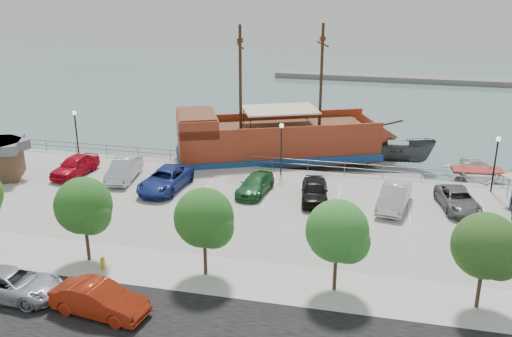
# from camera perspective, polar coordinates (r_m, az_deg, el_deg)

# --- Properties ---
(ground) EXTENTS (160.00, 160.00, 0.00)m
(ground) POSITION_cam_1_polar(r_m,az_deg,el_deg) (40.60, 0.73, -5.02)
(ground) COLOR #4D6B67
(sidewalk) EXTENTS (100.00, 4.00, 0.05)m
(sidewalk) POSITION_cam_1_polar(r_m,az_deg,el_deg) (31.52, -3.29, -10.70)
(sidewalk) COLOR beige
(sidewalk) RESTS_ON land_slab
(seawall_railing) EXTENTS (50.00, 0.06, 1.00)m
(seawall_railing) POSITION_cam_1_polar(r_m,az_deg,el_deg) (47.14, 2.80, 0.52)
(seawall_railing) COLOR #595E66
(seawall_railing) RESTS_ON land_slab
(far_shore) EXTENTS (40.00, 3.00, 0.80)m
(far_shore) POSITION_cam_1_polar(r_m,az_deg,el_deg) (92.56, 14.46, 8.68)
(far_shore) COLOR slate
(far_shore) RESTS_ON ground
(pirate_ship) EXTENTS (20.75, 13.01, 12.97)m
(pirate_ship) POSITION_cam_1_polar(r_m,az_deg,el_deg) (50.99, 3.78, 2.74)
(pirate_ship) COLOR maroon
(pirate_ship) RESTS_ON ground
(patrol_boat) EXTENTS (6.60, 2.99, 2.48)m
(patrol_boat) POSITION_cam_1_polar(r_m,az_deg,el_deg) (52.04, 13.96, 1.46)
(patrol_boat) COLOR #404143
(patrol_boat) RESTS_ON ground
(speedboat) EXTENTS (5.15, 6.86, 1.35)m
(speedboat) POSITION_cam_1_polar(r_m,az_deg,el_deg) (50.27, 21.20, -0.64)
(speedboat) COLOR white
(speedboat) RESTS_ON ground
(dock_west) EXTENTS (6.98, 3.32, 0.38)m
(dock_west) POSITION_cam_1_polar(r_m,az_deg,el_deg) (52.63, -11.09, 0.68)
(dock_west) COLOR gray
(dock_west) RESTS_ON ground
(dock_mid) EXTENTS (8.07, 3.34, 0.45)m
(dock_mid) POSITION_cam_1_polar(r_m,az_deg,el_deg) (48.22, 11.89, -1.10)
(dock_mid) COLOR gray
(dock_mid) RESTS_ON ground
(dock_east) EXTENTS (7.29, 3.76, 0.40)m
(dock_east) POSITION_cam_1_polar(r_m,az_deg,el_deg) (49.10, 23.16, -1.96)
(dock_east) COLOR slate
(dock_east) RESTS_ON ground
(street_van) EXTENTS (5.28, 2.54, 1.45)m
(street_van) POSITION_cam_1_polar(r_m,az_deg,el_deg) (31.89, -23.11, -10.56)
(street_van) COLOR #A6ABB3
(street_van) RESTS_ON street
(street_sedan) EXTENTS (5.02, 2.35, 1.59)m
(street_sedan) POSITION_cam_1_polar(r_m,az_deg,el_deg) (29.03, -15.39, -12.54)
(street_sedan) COLOR #A2260F
(street_sedan) RESTS_ON street
(fire_hydrant) EXTENTS (0.26, 0.26, 0.76)m
(fire_hydrant) POSITION_cam_1_polar(r_m,az_deg,el_deg) (33.04, -15.07, -9.10)
(fire_hydrant) COLOR gold
(fire_hydrant) RESTS_ON sidewalk
(lamp_post_left) EXTENTS (0.36, 0.36, 4.28)m
(lamp_post_left) POSITION_cam_1_polar(r_m,az_deg,el_deg) (51.50, -17.58, 4.07)
(lamp_post_left) COLOR black
(lamp_post_left) RESTS_ON land_slab
(lamp_post_mid) EXTENTS (0.36, 0.36, 4.28)m
(lamp_post_mid) POSITION_cam_1_polar(r_m,az_deg,el_deg) (45.18, 2.55, 2.89)
(lamp_post_mid) COLOR black
(lamp_post_mid) RESTS_ON land_slab
(lamp_post_right) EXTENTS (0.36, 0.36, 4.28)m
(lamp_post_right) POSITION_cam_1_polar(r_m,az_deg,el_deg) (45.20, 22.89, 1.33)
(lamp_post_right) COLOR black
(lamp_post_right) RESTS_ON land_slab
(tree_c) EXTENTS (3.30, 3.20, 5.00)m
(tree_c) POSITION_cam_1_polar(r_m,az_deg,el_deg) (32.91, -16.70, -3.81)
(tree_c) COLOR #473321
(tree_c) RESTS_ON sidewalk
(tree_d) EXTENTS (3.30, 3.20, 5.00)m
(tree_d) POSITION_cam_1_polar(r_m,az_deg,el_deg) (30.18, -5.01, -5.17)
(tree_d) COLOR #473321
(tree_d) RESTS_ON sidewalk
(tree_e) EXTENTS (3.30, 3.20, 5.00)m
(tree_e) POSITION_cam_1_polar(r_m,az_deg,el_deg) (28.92, 8.39, -6.47)
(tree_e) COLOR #473321
(tree_e) RESTS_ON sidewalk
(tree_f) EXTENTS (3.30, 3.20, 5.00)m
(tree_f) POSITION_cam_1_polar(r_m,az_deg,el_deg) (29.33, 22.23, -7.43)
(tree_f) COLOR #473321
(tree_f) RESTS_ON sidewalk
(parked_car_a) EXTENTS (2.43, 4.94, 1.62)m
(parked_car_a) POSITION_cam_1_polar(r_m,az_deg,el_deg) (47.98, -17.66, 0.29)
(parked_car_a) COLOR red
(parked_car_a) RESTS_ON land_slab
(parked_car_b) EXTENTS (2.37, 5.14, 1.63)m
(parked_car_b) POSITION_cam_1_polar(r_m,az_deg,el_deg) (46.00, -13.07, -0.10)
(parked_car_b) COLOR #AFB5C1
(parked_car_b) RESTS_ON land_slab
(parked_car_c) EXTENTS (3.01, 5.85, 1.58)m
(parked_car_c) POSITION_cam_1_polar(r_m,az_deg,el_deg) (43.32, -9.06, -1.10)
(parked_car_c) COLOR navy
(parked_car_c) RESTS_ON land_slab
(parked_car_d) EXTENTS (2.42, 4.80, 1.33)m
(parked_car_d) POSITION_cam_1_polar(r_m,az_deg,el_deg) (42.14, -0.08, -1.61)
(parked_car_d) COLOR #215F2E
(parked_car_d) RESTS_ON land_slab
(parked_car_e) EXTENTS (2.53, 4.90, 1.59)m
(parked_car_e) POSITION_cam_1_polar(r_m,az_deg,el_deg) (40.92, 5.88, -2.19)
(parked_car_e) COLOR black
(parked_car_e) RESTS_ON land_slab
(parked_car_f) EXTENTS (2.52, 5.21, 1.65)m
(parked_car_f) POSITION_cam_1_polar(r_m,az_deg,el_deg) (40.62, 13.65, -2.79)
(parked_car_f) COLOR silver
(parked_car_f) RESTS_ON land_slab
(parked_car_g) EXTENTS (3.19, 5.23, 1.36)m
(parked_car_g) POSITION_cam_1_polar(r_m,az_deg,el_deg) (41.81, 19.53, -2.96)
(parked_car_g) COLOR #5D5D5E
(parked_car_g) RESTS_ON land_slab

